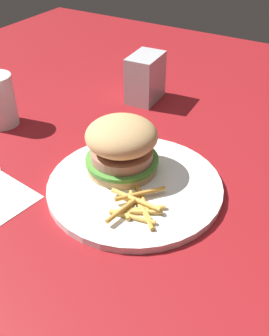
{
  "coord_description": "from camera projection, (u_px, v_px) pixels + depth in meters",
  "views": [
    {
      "loc": [
        0.27,
        -0.44,
        0.41
      ],
      "look_at": [
        0.01,
        -0.0,
        0.04
      ],
      "focal_mm": 43.07,
      "sensor_mm": 36.0,
      "label": 1
    }
  ],
  "objects": [
    {
      "name": "napkin_dispenser",
      "position": [
        145.0,
        78.0,
        0.88
      ],
      "size": [
        0.07,
        0.09,
        0.1
      ],
      "primitive_type": "cube",
      "rotation": [
        0.0,
        0.0,
        4.78
      ],
      "color": "#B7BABF",
      "rests_on": "ground_plane"
    },
    {
      "name": "fries_pile",
      "position": [
        137.0,
        206.0,
        0.59
      ],
      "size": [
        0.09,
        0.11,
        0.01
      ],
      "color": "gold",
      "rests_on": "plate"
    },
    {
      "name": "ground_plane",
      "position": [
        128.0,
        186.0,
        0.66
      ],
      "size": [
        1.6,
        1.6,
        0.0
      ],
      "primitive_type": "plane",
      "color": "maroon"
    },
    {
      "name": "plate",
      "position": [
        135.0,
        186.0,
        0.65
      ],
      "size": [
        0.28,
        0.28,
        0.01
      ],
      "primitive_type": "cylinder",
      "color": "white",
      "rests_on": "ground_plane"
    },
    {
      "name": "sandwich",
      "position": [
        122.0,
        145.0,
        0.65
      ],
      "size": [
        0.12,
        0.12,
        0.09
      ],
      "color": "tan",
      "rests_on": "plate"
    }
  ]
}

